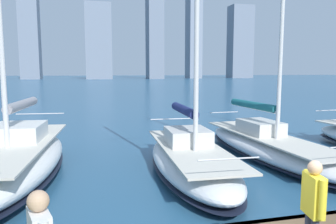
{
  "coord_description": "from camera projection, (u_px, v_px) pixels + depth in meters",
  "views": [
    {
      "loc": [
        2.72,
        4.43,
        3.66
      ],
      "look_at": [
        -0.08,
        -6.94,
        2.2
      ],
      "focal_mm": 35.0,
      "sensor_mm": 36.0,
      "label": 1
    }
  ],
  "objects": [
    {
      "name": "sailboat_navy",
      "position": [
        191.0,
        159.0,
        11.44
      ],
      "size": [
        2.76,
        7.66,
        9.73
      ],
      "color": "silver",
      "rests_on": "ground"
    },
    {
      "name": "sailboat_grey",
      "position": [
        15.0,
        159.0,
        10.96
      ],
      "size": [
        3.49,
        8.85,
        11.76
      ],
      "color": "white",
      "rests_on": "ground"
    },
    {
      "name": "person_yellow_shirt",
      "position": [
        313.0,
        202.0,
        5.16
      ],
      "size": [
        0.27,
        0.61,
        1.68
      ],
      "color": "#2D3347",
      "rests_on": "dock_pier"
    },
    {
      "name": "city_skyline",
      "position": [
        96.0,
        36.0,
        158.73
      ],
      "size": [
        173.08,
        18.4,
        51.95
      ],
      "color": "slate",
      "rests_on": "ground"
    },
    {
      "name": "sailboat_teal",
      "position": [
        266.0,
        144.0,
        13.85
      ],
      "size": [
        2.61,
        9.38,
        11.78
      ],
      "color": "white",
      "rests_on": "ground"
    }
  ]
}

